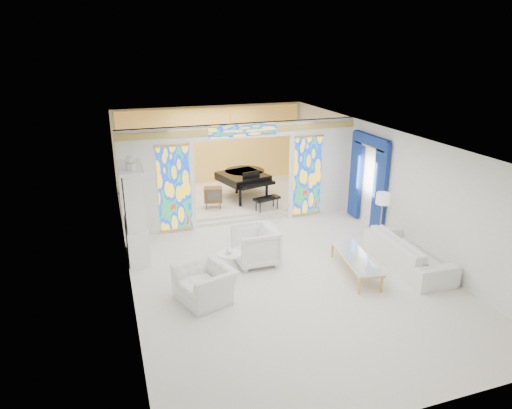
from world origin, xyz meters
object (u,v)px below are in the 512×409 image
object	(u,v)px
sofa	(408,252)
grand_piano	(245,177)
coffee_table	(356,258)
tv_console	(213,195)
armchair_left	(205,284)
armchair_right	(255,246)
china_cabinet	(135,214)

from	to	relation	value
sofa	grand_piano	distance (m)	6.29
coffee_table	tv_console	bearing A→B (deg)	113.91
armchair_left	armchair_right	distance (m)	2.00
tv_console	armchair_right	bearing A→B (deg)	-75.20
coffee_table	armchair_right	bearing A→B (deg)	148.62
tv_console	grand_piano	bearing A→B (deg)	42.41
armchair_left	armchair_right	world-z (taller)	armchair_right
sofa	tv_console	xyz separation A→B (m)	(-3.62, 5.08, 0.23)
coffee_table	tv_console	distance (m)	5.48
china_cabinet	sofa	world-z (taller)	china_cabinet
china_cabinet	coffee_table	distance (m)	5.46
china_cabinet	sofa	distance (m)	6.74
china_cabinet	coffee_table	size ratio (longest dim) A/B	1.33
armchair_right	coffee_table	distance (m)	2.41
sofa	coffee_table	world-z (taller)	sofa
coffee_table	grand_piano	distance (m)	5.84
armchair_right	coffee_table	size ratio (longest dim) A/B	0.50
coffee_table	grand_piano	xyz separation A→B (m)	(-0.94, 5.75, 0.48)
sofa	tv_console	size ratio (longest dim) A/B	3.89
china_cabinet	sofa	xyz separation A→B (m)	(6.17, -2.61, -0.79)
armchair_left	sofa	xyz separation A→B (m)	(5.00, -0.06, 0.00)
china_cabinet	sofa	bearing A→B (deg)	-22.96
grand_piano	tv_console	size ratio (longest dim) A/B	4.31
sofa	coffee_table	bearing A→B (deg)	89.66
grand_piano	tv_console	distance (m)	1.50
coffee_table	tv_console	xyz separation A→B (m)	(-2.22, 5.01, 0.21)
armchair_right	coffee_table	world-z (taller)	armchair_right
sofa	coffee_table	size ratio (longest dim) A/B	1.26
armchair_right	grand_piano	distance (m)	4.65
sofa	coffee_table	xyz separation A→B (m)	(-1.40, 0.07, 0.03)
china_cabinet	tv_console	distance (m)	3.59
china_cabinet	coffee_table	bearing A→B (deg)	-28.03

